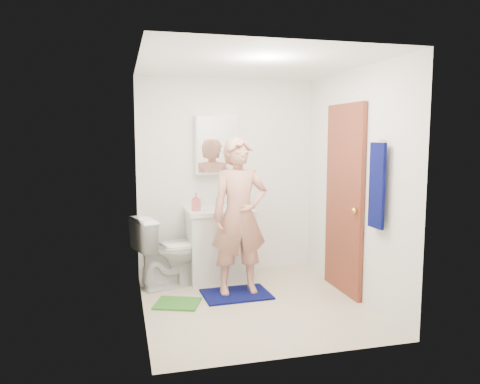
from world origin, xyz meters
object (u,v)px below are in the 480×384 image
(towel, at_px, (377,186))
(soap_dispenser, at_px, (196,202))
(vanity_cabinet, at_px, (220,246))
(toothbrush_cup, at_px, (242,202))
(toilet, at_px, (170,251))
(man, at_px, (239,216))
(medicine_cabinet, at_px, (216,145))

(towel, distance_m, soap_dispenser, 2.08)
(vanity_cabinet, xyz_separation_m, soap_dispenser, (-0.29, -0.05, 0.55))
(towel, height_order, toothbrush_cup, towel)
(toilet, distance_m, toothbrush_cup, 1.05)
(vanity_cabinet, relative_size, toilet, 0.97)
(toothbrush_cup, xyz_separation_m, man, (-0.21, -0.69, -0.05))
(vanity_cabinet, xyz_separation_m, toilet, (-0.60, -0.11, 0.01))
(soap_dispenser, xyz_separation_m, toothbrush_cup, (0.59, 0.15, -0.05))
(man, bearing_deg, towel, -40.20)
(toilet, relative_size, toothbrush_cup, 6.12)
(medicine_cabinet, relative_size, toothbrush_cup, 5.22)
(soap_dispenser, height_order, man, man)
(towel, distance_m, toothbrush_cup, 1.85)
(vanity_cabinet, distance_m, toilet, 0.61)
(toilet, bearing_deg, soap_dispenser, -97.79)
(medicine_cabinet, distance_m, man, 1.11)
(man, bearing_deg, medicine_cabinet, 95.23)
(towel, bearing_deg, toothbrush_cup, 119.02)
(soap_dispenser, bearing_deg, man, -54.94)
(vanity_cabinet, height_order, towel, towel)
(medicine_cabinet, bearing_deg, towel, -55.39)
(soap_dispenser, relative_size, man, 0.12)
(medicine_cabinet, xyz_separation_m, toilet, (-0.60, -0.34, -1.19))
(toothbrush_cup, distance_m, man, 0.72)
(medicine_cabinet, height_order, man, medicine_cabinet)
(soap_dispenser, bearing_deg, towel, -44.28)
(towel, relative_size, soap_dispenser, 3.93)
(toilet, bearing_deg, towel, -147.03)
(vanity_cabinet, xyz_separation_m, towel, (1.18, -1.48, 0.85))
(towel, bearing_deg, toilet, 142.48)
(vanity_cabinet, distance_m, towel, 2.08)
(vanity_cabinet, bearing_deg, toothbrush_cup, 18.62)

